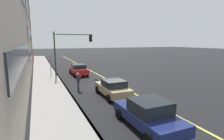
# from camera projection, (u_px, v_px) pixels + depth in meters

# --- Properties ---
(ground) EXTENTS (200.00, 200.00, 0.00)m
(ground) POSITION_uv_depth(u_px,v_px,m) (116.00, 84.00, 18.52)
(ground) COLOR black
(sidewalk_slab) EXTENTS (80.00, 3.03, 0.15)m
(sidewalk_slab) POSITION_uv_depth(u_px,v_px,m) (50.00, 90.00, 15.92)
(sidewalk_slab) COLOR gray
(sidewalk_slab) RESTS_ON ground
(curb_edge) EXTENTS (80.00, 0.16, 0.15)m
(curb_edge) POSITION_uv_depth(u_px,v_px,m) (66.00, 88.00, 16.49)
(curb_edge) COLOR slate
(curb_edge) RESTS_ON ground
(lane_stripe_center) EXTENTS (80.00, 0.16, 0.01)m
(lane_stripe_center) POSITION_uv_depth(u_px,v_px,m) (116.00, 84.00, 18.52)
(lane_stripe_center) COLOR #D8CC4C
(lane_stripe_center) RESTS_ON ground
(building_glass_right) EXTENTS (13.14, 8.85, 18.76)m
(building_glass_right) POSITION_uv_depth(u_px,v_px,m) (8.00, 19.00, 38.67)
(building_glass_right) COLOR brown
(building_glass_right) RESTS_ON ground
(car_tan) EXTENTS (3.99, 1.91, 1.40)m
(car_tan) POSITION_uv_depth(u_px,v_px,m) (113.00, 88.00, 14.28)
(car_tan) COLOR tan
(car_tan) RESTS_ON ground
(car_red) EXTENTS (4.08, 1.92, 1.46)m
(car_red) POSITION_uv_depth(u_px,v_px,m) (79.00, 69.00, 23.33)
(car_red) COLOR red
(car_red) RESTS_ON ground
(car_navy) EXTENTS (4.41, 2.10, 1.51)m
(car_navy) POSITION_uv_depth(u_px,v_px,m) (148.00, 114.00, 9.09)
(car_navy) COLOR navy
(car_navy) RESTS_ON ground
(pedestrian_with_backpack) EXTENTS (0.41, 0.38, 1.67)m
(pedestrian_with_backpack) POSITION_uv_depth(u_px,v_px,m) (78.00, 80.00, 15.90)
(pedestrian_with_backpack) COLOR #262D4C
(pedestrian_with_backpack) RESTS_ON ground
(traffic_light_mast) EXTENTS (0.28, 4.83, 5.60)m
(traffic_light_mast) POSITION_uv_depth(u_px,v_px,m) (70.00, 46.00, 21.68)
(traffic_light_mast) COLOR #1E3823
(traffic_light_mast) RESTS_ON ground
(street_sign_post) EXTENTS (0.60, 0.08, 2.82)m
(street_sign_post) POSITION_uv_depth(u_px,v_px,m) (50.00, 64.00, 22.02)
(street_sign_post) COLOR slate
(street_sign_post) RESTS_ON ground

